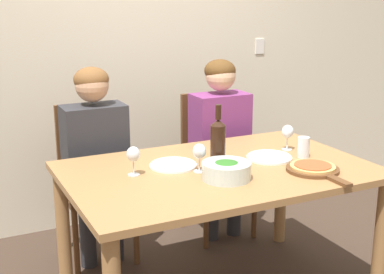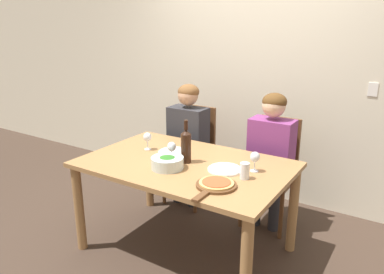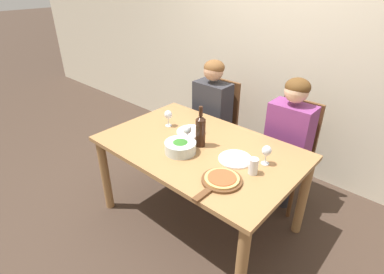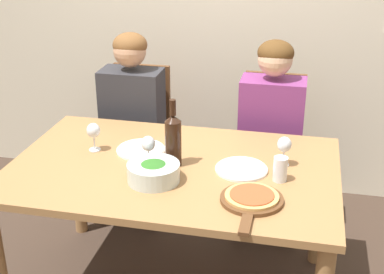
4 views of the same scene
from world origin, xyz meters
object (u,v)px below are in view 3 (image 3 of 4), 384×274
(person_man, at_px, (289,133))
(chair_left, at_px, (217,122))
(wine_glass_right, at_px, (267,152))
(broccoli_bowl, at_px, (180,147))
(wine_glass_centre, at_px, (187,130))
(person_woman, at_px, (211,107))
(dinner_plate_left, at_px, (191,131))
(wine_glass_left, at_px, (168,115))
(chair_right, at_px, (290,149))
(dinner_plate_right, at_px, (235,159))
(pizza_on_board, at_px, (221,180))
(water_tumbler, at_px, (253,166))
(wine_bottle, at_px, (200,130))

(person_man, bearing_deg, chair_left, 172.45)
(wine_glass_right, bearing_deg, broccoli_bowl, -153.15)
(wine_glass_centre, bearing_deg, person_woman, 114.48)
(dinner_plate_left, relative_size, wine_glass_left, 1.67)
(chair_left, bearing_deg, chair_right, 0.00)
(wine_glass_right, distance_m, wine_glass_centre, 0.66)
(person_woman, height_order, wine_glass_left, person_woman)
(chair_right, relative_size, dinner_plate_right, 3.91)
(chair_right, distance_m, pizza_on_board, 1.14)
(broccoli_bowl, relative_size, dinner_plate_right, 0.97)
(dinner_plate_left, relative_size, dinner_plate_right, 1.00)
(person_woman, relative_size, broccoli_bowl, 5.09)
(dinner_plate_right, distance_m, wine_glass_left, 0.78)
(person_man, bearing_deg, dinner_plate_right, -96.83)
(broccoli_bowl, xyz_separation_m, water_tumbler, (0.57, 0.13, 0.01))
(broccoli_bowl, bearing_deg, wine_bottle, 76.09)
(broccoli_bowl, distance_m, dinner_plate_right, 0.43)
(pizza_on_board, distance_m, wine_glass_right, 0.41)
(person_woman, bearing_deg, dinner_plate_left, -67.18)
(broccoli_bowl, xyz_separation_m, dinner_plate_right, (0.38, 0.19, -0.04))
(person_man, bearing_deg, person_woman, 180.00)
(wine_bottle, bearing_deg, dinner_plate_right, 1.94)
(chair_left, height_order, wine_bottle, wine_bottle)
(chair_right, height_order, broccoli_bowl, chair_right)
(chair_left, height_order, dinner_plate_left, chair_left)
(chair_left, bearing_deg, person_man, -7.55)
(person_man, height_order, wine_bottle, person_man)
(wine_glass_right, height_order, wine_glass_centre, same)
(person_man, xyz_separation_m, broccoli_bowl, (-0.47, -0.90, 0.06))
(chair_right, xyz_separation_m, water_tumbler, (0.10, -0.88, 0.30))
(wine_glass_centre, bearing_deg, dinner_plate_left, 121.03)
(wine_glass_right, height_order, water_tumbler, wine_glass_right)
(person_woman, distance_m, wine_glass_centre, 0.82)
(wine_bottle, xyz_separation_m, wine_glass_centre, (-0.12, -0.02, -0.03))
(wine_glass_centre, bearing_deg, wine_bottle, 11.07)
(wine_glass_right, relative_size, wine_glass_centre, 1.00)
(person_man, bearing_deg, wine_bottle, -120.54)
(dinner_plate_right, relative_size, water_tumbler, 2.15)
(chair_left, distance_m, wine_bottle, 1.02)
(wine_glass_left, height_order, wine_glass_centre, same)
(dinner_plate_right, xyz_separation_m, water_tumbler, (0.19, -0.06, 0.05))
(wine_glass_centre, height_order, water_tumbler, wine_glass_centre)
(pizza_on_board, bearing_deg, water_tumbler, 65.23)
(person_woman, relative_size, pizza_on_board, 3.00)
(water_tumbler, bearing_deg, chair_left, 137.90)
(pizza_on_board, bearing_deg, broccoli_bowl, 168.30)
(person_man, xyz_separation_m, dinner_plate_right, (-0.08, -0.70, 0.03))
(broccoli_bowl, xyz_separation_m, pizza_on_board, (0.46, -0.10, -0.03))
(wine_glass_right, xyz_separation_m, water_tumbler, (-0.01, -0.16, -0.05))
(dinner_plate_left, height_order, wine_glass_centre, wine_glass_centre)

